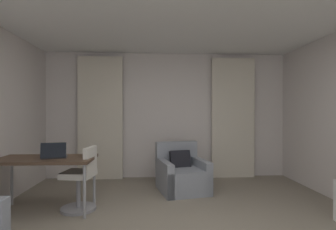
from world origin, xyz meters
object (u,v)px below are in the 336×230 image
object	(u,v)px
laptop	(54,155)
armchair	(182,175)
desk	(46,162)
desk_chair	(81,182)

from	to	relation	value
laptop	armchair	bearing A→B (deg)	25.69
armchair	laptop	xyz separation A→B (m)	(-1.84, -0.89, 0.51)
desk	laptop	world-z (taller)	laptop
armchair	desk_chair	distance (m)	1.72
desk	laptop	distance (m)	0.17
armchair	desk_chair	size ratio (longest dim) A/B	1.12
armchair	desk	world-z (taller)	armchair
desk_chair	armchair	bearing A→B (deg)	29.27
desk	desk_chair	distance (m)	0.55
desk	desk_chair	xyz separation A→B (m)	(0.48, 0.02, -0.28)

